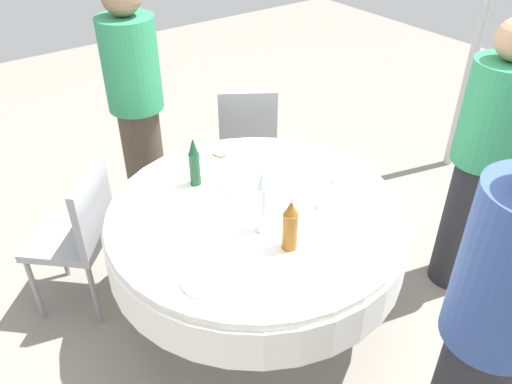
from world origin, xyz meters
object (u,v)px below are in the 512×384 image
(bottle_dark_green_left, at_px, (194,162))
(plate_outer, at_px, (209,277))
(bottle_clear_west, at_px, (262,203))
(person_west, at_px, (137,106))
(dining_table, at_px, (256,232))
(wine_glass_inner, at_px, (337,164))
(chair_south, at_px, (80,229))
(wine_glass_rear, at_px, (321,190))
(person_mid, at_px, (490,331))
(bottle_amber_mid, at_px, (290,226))
(chair_north, at_px, (248,132))
(person_left, at_px, (482,161))
(plate_near, at_px, (221,154))

(bottle_dark_green_left, bearing_deg, plate_outer, -26.33)
(bottle_clear_west, bearing_deg, person_west, -180.00)
(dining_table, bearing_deg, wine_glass_inner, 84.51)
(plate_outer, bearing_deg, chair_south, -164.64)
(wine_glass_rear, distance_m, person_mid, 1.02)
(dining_table, height_order, bottle_amber_mid, bottle_amber_mid)
(bottle_dark_green_left, height_order, person_west, person_west)
(bottle_amber_mid, bearing_deg, chair_north, 151.97)
(bottle_amber_mid, bearing_deg, wine_glass_inner, 116.96)
(plate_outer, distance_m, person_left, 1.61)
(bottle_dark_green_left, bearing_deg, person_west, 176.31)
(plate_near, bearing_deg, person_mid, -0.16)
(bottle_clear_west, distance_m, chair_north, 1.43)
(wine_glass_inner, relative_size, person_west, 0.09)
(bottle_dark_green_left, relative_size, bottle_clear_west, 0.86)
(person_left, xyz_separation_m, chair_north, (-1.49, -0.48, -0.32))
(bottle_clear_west, relative_size, chair_north, 0.38)
(wine_glass_inner, bearing_deg, plate_outer, -76.09)
(wine_glass_rear, bearing_deg, chair_north, 161.45)
(plate_outer, height_order, person_left, person_left)
(wine_glass_rear, xyz_separation_m, plate_outer, (0.11, -0.72, -0.09))
(bottle_amber_mid, bearing_deg, person_left, 82.90)
(dining_table, height_order, wine_glass_rear, wine_glass_rear)
(wine_glass_rear, height_order, person_mid, person_mid)
(bottle_amber_mid, bearing_deg, chair_south, -145.94)
(bottle_amber_mid, relative_size, plate_near, 1.14)
(person_left, relative_size, chair_north, 1.84)
(bottle_dark_green_left, bearing_deg, plate_near, 122.23)
(person_mid, bearing_deg, bottle_clear_west, -85.14)
(bottle_amber_mid, height_order, wine_glass_inner, bottle_amber_mid)
(dining_table, bearing_deg, bottle_dark_green_left, -161.40)
(bottle_clear_west, bearing_deg, plate_outer, -70.49)
(bottle_amber_mid, height_order, person_west, person_west)
(bottle_clear_west, xyz_separation_m, plate_outer, (0.13, -0.37, -0.15))
(wine_glass_inner, bearing_deg, person_left, 57.40)
(plate_outer, bearing_deg, person_left, 83.22)
(dining_table, xyz_separation_m, bottle_amber_mid, (0.32, -0.05, 0.27))
(dining_table, relative_size, chair_south, 1.73)
(bottle_dark_green_left, xyz_separation_m, plate_near, (-0.17, 0.26, -0.12))
(bottle_clear_west, xyz_separation_m, person_left, (0.32, 1.22, -0.06))
(chair_north, bearing_deg, plate_near, -104.43)
(wine_glass_inner, distance_m, person_west, 1.34)
(wine_glass_inner, distance_m, person_left, 0.78)
(plate_outer, relative_size, chair_north, 0.28)
(wine_glass_rear, bearing_deg, bottle_amber_mid, -64.19)
(bottle_clear_west, bearing_deg, plate_near, 162.86)
(person_mid, xyz_separation_m, chair_north, (-2.20, 0.53, -0.35))
(bottle_clear_west, relative_size, chair_south, 0.38)
(bottle_dark_green_left, height_order, bottle_clear_west, bottle_clear_west)
(plate_outer, bearing_deg, plate_near, 144.39)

